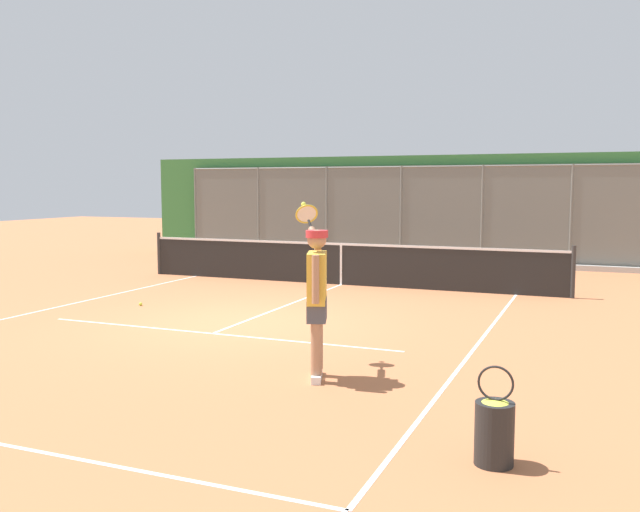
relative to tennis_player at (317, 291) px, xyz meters
name	(u,v)px	position (x,y,z in m)	size (l,w,h in m)	color
ground_plane	(243,322)	(2.42, -2.62, -1.05)	(60.00, 60.00, 0.00)	#B76B42
court_line_markings	(204,337)	(2.42, -1.41, -1.04)	(7.84, 10.29, 0.01)	white
fence_backdrop	(407,209)	(2.42, -12.95, 0.52)	(17.19, 1.37, 3.15)	slate
tennis_net	(341,263)	(2.42, -7.29, -0.55)	(10.08, 0.09, 1.07)	#2D2D2D
tennis_player	(317,291)	(0.00, 0.00, 0.00)	(0.82, 1.29, 2.06)	silver
tennis_ball_mid_court	(141,304)	(4.97, -3.25, -1.01)	(0.07, 0.07, 0.07)	#C1D138
ball_basket	(494,429)	(-2.30, 1.76, -0.75)	(0.32, 0.32, 0.83)	black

